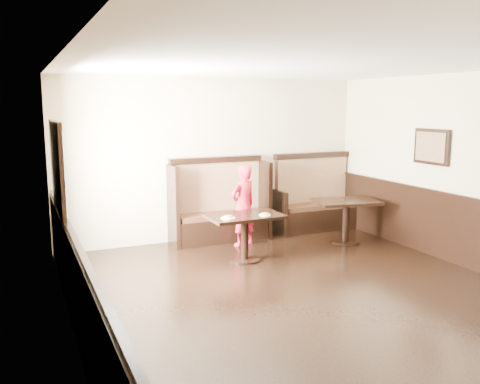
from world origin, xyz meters
TOP-DOWN VIEW (x-y plane):
  - ground at (0.00, 0.00)m, footprint 7.00×7.00m
  - room_shell at (-0.30, 0.28)m, footprint 7.00×7.00m
  - booth_main at (0.00, 3.30)m, footprint 1.75×0.72m
  - booth_neighbor at (1.95, 3.29)m, footprint 1.65×0.72m
  - table_main at (-0.09, 2.02)m, footprint 1.12×0.71m
  - table_neighbor at (1.92, 2.26)m, footprint 1.17×0.88m
  - child at (0.24, 2.80)m, footprint 0.57×0.46m
  - pizza_plate_left at (-0.41, 1.89)m, footprint 0.21×0.21m
  - pizza_plate_right at (0.17, 1.86)m, footprint 0.18×0.18m

SIDE VIEW (x-z plane):
  - ground at x=0.00m, z-range 0.00..0.00m
  - booth_neighbor at x=1.95m, z-range -0.24..1.21m
  - booth_main at x=0.00m, z-range -0.20..1.25m
  - table_main at x=-0.09m, z-range 0.19..0.90m
  - table_neighbor at x=1.92m, z-range 0.18..0.92m
  - room_shell at x=-0.30m, z-range -2.83..4.17m
  - child at x=0.24m, z-range 0.00..1.37m
  - pizza_plate_right at x=0.17m, z-range 0.71..0.74m
  - pizza_plate_left at x=-0.41m, z-range 0.71..0.74m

